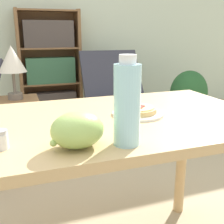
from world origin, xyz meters
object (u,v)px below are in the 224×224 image
potted_plant_floor (188,96)px  table_lamp (12,62)px  salt_shaker (1,140)px  bookshelf (50,69)px  pizza_on_plate (138,111)px  side_table (19,134)px  grape_bunch (78,130)px  drink_bottle (127,104)px  lounge_chair_far (116,105)px

potted_plant_floor → table_lamp: bearing=-162.9°
salt_shaker → bookshelf: bookshelf is taller
pizza_on_plate → side_table: bearing=110.5°
pizza_on_plate → salt_shaker: 0.55m
grape_bunch → salt_shaker: grape_bunch is taller
grape_bunch → salt_shaker: 0.22m
drink_bottle → lounge_chair_far: size_ratio=0.30×
bookshelf → potted_plant_floor: 1.76m
grape_bunch → side_table: size_ratio=0.28×
side_table → table_lamp: (0.00, -0.00, 0.58)m
table_lamp → potted_plant_floor: bearing=17.1°
grape_bunch → potted_plant_floor: 2.86m
pizza_on_plate → lounge_chair_far: bearing=72.4°
lounge_chair_far → potted_plant_floor: 0.95m
bookshelf → potted_plant_floor: size_ratio=2.11×
salt_shaker → lounge_chair_far: 2.42m
side_table → table_lamp: bearing=-90.0°
lounge_chair_far → potted_plant_floor: lounge_chair_far is taller
salt_shaker → table_lamp: table_lamp is taller
table_lamp → potted_plant_floor: table_lamp is taller
salt_shaker → bookshelf: size_ratio=0.04×
grape_bunch → drink_bottle: bearing=-9.2°
pizza_on_plate → drink_bottle: bearing=-120.6°
pizza_on_plate → table_lamp: (-0.47, 1.25, 0.10)m
pizza_on_plate → drink_bottle: 0.34m
salt_shaker → drink_bottle: bearing=-13.8°
salt_shaker → side_table: salt_shaker is taller
lounge_chair_far → side_table: 1.25m
salt_shaker → potted_plant_floor: bearing=44.9°
drink_bottle → salt_shaker: bearing=166.2°
salt_shaker → side_table: (0.05, 1.44, -0.50)m
table_lamp → lounge_chair_far: bearing=31.1°
salt_shaker → bookshelf: bearing=79.9°
drink_bottle → lounge_chair_far: bearing=70.6°
pizza_on_plate → table_lamp: bearing=110.5°
grape_bunch → table_lamp: (-0.16, 1.50, 0.06)m
lounge_chair_far → table_lamp: 1.38m
salt_shaker → pizza_on_plate: bearing=19.9°
salt_shaker → bookshelf: 2.83m
potted_plant_floor → pizza_on_plate: bearing=-129.6°
bookshelf → side_table: bookshelf is taller
side_table → table_lamp: 0.58m
grape_bunch → side_table: bearing=96.2°
salt_shaker → grape_bunch: bearing=-16.7°
grape_bunch → lounge_chair_far: size_ratio=0.19×
drink_bottle → bookshelf: 2.88m
bookshelf → lounge_chair_far: bearing=-48.3°
drink_bottle → lounge_chair_far: 2.38m
grape_bunch → table_lamp: bearing=96.2°
pizza_on_plate → grape_bunch: bearing=-140.5°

